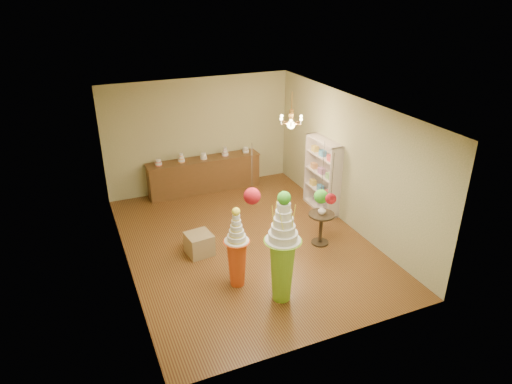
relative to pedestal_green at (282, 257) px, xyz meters
name	(u,v)px	position (x,y,z in m)	size (l,w,h in m)	color
floor	(246,243)	(0.14, 2.02, -0.88)	(6.50, 6.50, 0.00)	brown
ceiling	(245,108)	(0.14, 2.02, 2.12)	(6.50, 6.50, 0.00)	white
wall_back	(199,135)	(0.14, 5.27, 0.62)	(5.00, 0.04, 3.00)	tan
wall_front	(329,261)	(0.14, -1.23, 0.62)	(5.00, 0.04, 3.00)	tan
wall_left	(120,201)	(-2.36, 2.02, 0.62)	(0.04, 6.50, 3.00)	tan
wall_right	(349,162)	(2.64, 2.02, 0.62)	(0.04, 6.50, 3.00)	tan
pedestal_green	(282,257)	(0.00, 0.00, 0.00)	(0.81, 0.81, 2.12)	#7BB628
pedestal_orange	(237,256)	(-0.57, 0.71, -0.26)	(0.52, 0.52, 1.61)	#DC4C19
burlap_riser	(199,244)	(-0.92, 2.01, -0.65)	(0.51, 0.51, 0.46)	olive
sideboard	(204,174)	(0.14, 4.99, -0.40)	(3.04, 0.54, 1.16)	#57371B
shelving_unit	(322,175)	(2.47, 2.82, 0.02)	(0.33, 1.20, 1.80)	beige
round_table	(321,224)	(1.61, 1.37, -0.42)	(0.60, 0.60, 0.72)	black
vase	(322,210)	(1.61, 1.37, -0.07)	(0.17, 0.17, 0.18)	beige
pom_red_left	(252,196)	(-0.54, 0.06, 1.24)	(0.27, 0.27, 1.02)	#433B30
pom_green_mid	(321,196)	(0.52, -0.28, 1.18)	(0.23, 0.23, 1.06)	#433B30
pom_red_right	(331,199)	(0.37, -0.80, 1.40)	(0.17, 0.17, 0.81)	#433B30
chandelier	(291,123)	(1.60, 2.89, 1.42)	(0.60, 0.60, 0.85)	#D7954C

